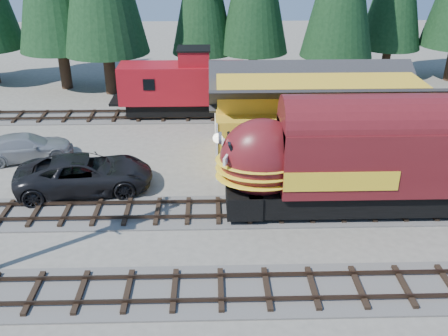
{
  "coord_description": "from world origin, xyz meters",
  "views": [
    {
      "loc": [
        -6.3,
        -17.34,
        12.81
      ],
      "look_at": [
        -5.71,
        4.0,
        2.46
      ],
      "focal_mm": 40.0,
      "sensor_mm": 36.0,
      "label": 1
    }
  ],
  "objects_px": {
    "depot": "(317,111)",
    "pickup_truck_a": "(85,174)",
    "locomotive": "(385,162)",
    "pickup_truck_b": "(26,147)",
    "caboose": "(183,86)"
  },
  "relations": [
    {
      "from": "caboose",
      "to": "pickup_truck_b",
      "type": "xyz_separation_m",
      "value": [
        -9.21,
        -7.3,
        -1.57
      ]
    },
    {
      "from": "depot",
      "to": "caboose",
      "type": "bearing_deg",
      "value": 137.92
    },
    {
      "from": "depot",
      "to": "locomotive",
      "type": "distance_m",
      "value": 6.8
    },
    {
      "from": "locomotive",
      "to": "pickup_truck_a",
      "type": "height_order",
      "value": "locomotive"
    },
    {
      "from": "depot",
      "to": "pickup_truck_a",
      "type": "bearing_deg",
      "value": -163.06
    },
    {
      "from": "depot",
      "to": "caboose",
      "type": "height_order",
      "value": "depot"
    },
    {
      "from": "depot",
      "to": "pickup_truck_a",
      "type": "xyz_separation_m",
      "value": [
        -13.03,
        -3.97,
        -1.98
      ]
    },
    {
      "from": "depot",
      "to": "pickup_truck_a",
      "type": "relative_size",
      "value": 1.8
    },
    {
      "from": "pickup_truck_a",
      "to": "pickup_truck_b",
      "type": "relative_size",
      "value": 1.31
    },
    {
      "from": "depot",
      "to": "pickup_truck_b",
      "type": "distance_m",
      "value": 17.66
    },
    {
      "from": "pickup_truck_b",
      "to": "pickup_truck_a",
      "type": "bearing_deg",
      "value": -148.45
    },
    {
      "from": "caboose",
      "to": "pickup_truck_b",
      "type": "relative_size",
      "value": 1.66
    },
    {
      "from": "depot",
      "to": "pickup_truck_b",
      "type": "xyz_separation_m",
      "value": [
        -17.52,
        0.2,
        -2.17
      ]
    },
    {
      "from": "locomotive",
      "to": "pickup_truck_b",
      "type": "xyz_separation_m",
      "value": [
        -19.5,
        6.7,
        -1.86
      ]
    },
    {
      "from": "caboose",
      "to": "pickup_truck_b",
      "type": "height_order",
      "value": "caboose"
    }
  ]
}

